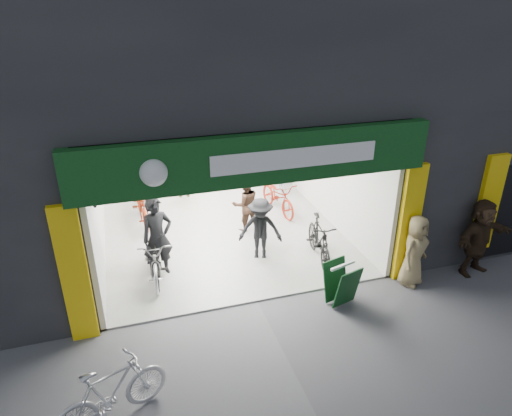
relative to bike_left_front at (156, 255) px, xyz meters
name	(u,v)px	position (x,y,z in m)	size (l,w,h in m)	color
ground	(258,302)	(1.80, -1.55, -0.51)	(60.00, 60.00, 0.00)	#56565B
building	(234,49)	(2.71, 3.44, 3.80)	(17.00, 10.27, 8.00)	#232326
bike_left_front	(156,255)	(0.00, 0.00, 0.00)	(0.68, 1.95, 1.03)	#A8A8AD
bike_left_midfront	(156,257)	(-0.01, -0.05, -0.02)	(0.47, 1.65, 0.99)	black
bike_left_midback	(142,204)	(-0.08, 2.79, 0.02)	(0.71, 2.03, 1.07)	maroon
bike_left_back	(142,190)	(0.00, 3.71, 0.04)	(0.52, 1.84, 1.11)	#B9B8BD
bike_right_front	(319,240)	(3.60, -0.46, 0.02)	(0.50, 1.78, 1.07)	black
bike_right_mid	(278,197)	(3.60, 2.29, -0.04)	(0.62, 1.79, 0.94)	maroon
bike_right_back	(278,169)	(4.24, 4.13, 0.05)	(0.53, 1.88, 1.13)	#AEAFB3
parked_bike	(111,394)	(-1.00, -3.61, 0.00)	(0.48, 1.70, 1.02)	silver
customer_a	(158,238)	(0.07, 0.03, 0.41)	(0.67, 0.44, 1.84)	black
customer_b	(246,204)	(2.43, 1.50, 0.23)	(0.72, 0.56, 1.48)	#39241A
customer_c	(260,230)	(2.35, 0.02, 0.25)	(0.98, 0.57, 1.52)	black
customer_d	(183,173)	(1.25, 4.09, 0.29)	(0.94, 0.39, 1.61)	#8F7A53
pedestrian_near	(414,251)	(5.10, -1.85, 0.27)	(0.77, 0.50, 1.57)	#8E7C52
pedestrian_far	(479,237)	(6.67, -1.89, 0.35)	(1.61, 0.51, 1.73)	#322316
sandwich_board	(341,283)	(3.35, -2.05, -0.04)	(0.68, 0.69, 0.86)	#0E3816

